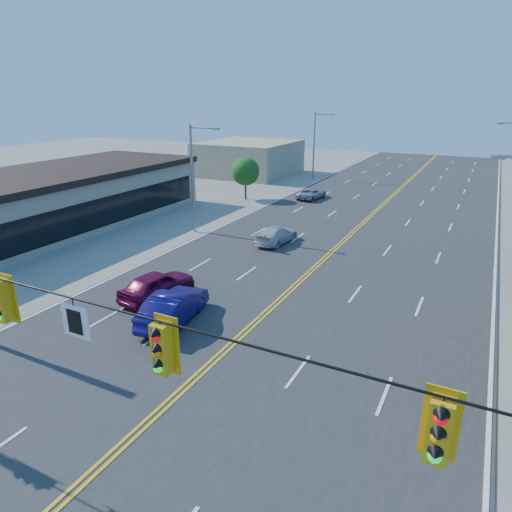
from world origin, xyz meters
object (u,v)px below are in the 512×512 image
at_px(car_magenta, 157,286).
at_px(car_silver, 312,194).
at_px(signal_span, 37,331).
at_px(car_blue, 174,308).
at_px(car_white, 276,235).

xyz_separation_m(car_magenta, car_silver, (-1.33, 26.12, -0.18)).
relative_size(signal_span, car_blue, 5.37).
relative_size(signal_span, car_white, 5.94).
bearing_deg(car_white, car_blue, 97.64).
bearing_deg(signal_span, car_magenta, 117.28).
xyz_separation_m(signal_span, car_silver, (-6.94, 37.01, -4.34)).
distance_m(car_blue, car_silver, 28.06).
bearing_deg(car_white, car_silver, -74.66).
height_order(signal_span, car_magenta, signal_span).
xyz_separation_m(car_blue, car_white, (-0.75, 13.00, -0.15)).
bearing_deg(car_silver, signal_span, 108.37).
distance_m(signal_span, car_silver, 37.91).
bearing_deg(car_magenta, signal_span, 125.52).
relative_size(car_magenta, car_white, 1.05).
relative_size(car_magenta, car_silver, 1.08).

